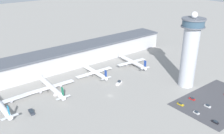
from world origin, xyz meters
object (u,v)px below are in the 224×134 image
at_px(control_tower, 190,50).
at_px(service_truck_catering, 31,112).
at_px(service_truck_baggage, 58,94).
at_px(car_white_wagon, 196,113).
at_px(car_navy_sedan, 192,99).
at_px(airplane_gate_delta, 132,62).
at_px(car_red_hatchback, 180,104).
at_px(car_silver_sedan, 215,122).
at_px(service_truck_fuel, 119,83).
at_px(airplane_gate_charlie, 95,72).
at_px(airplane_gate_bravo, 51,87).
at_px(car_blue_compact, 208,106).

bearing_deg(control_tower, service_truck_catering, 161.71).
relative_size(control_tower, service_truck_baggage, 8.08).
bearing_deg(car_white_wagon, control_tower, 46.37).
xyz_separation_m(service_truck_baggage, car_navy_sedan, (73.80, -65.97, -0.35)).
relative_size(airplane_gate_delta, service_truck_catering, 5.30).
relative_size(service_truck_baggage, car_red_hatchback, 1.52).
xyz_separation_m(car_silver_sedan, car_red_hatchback, (0.15, 26.86, 0.00)).
distance_m(airplane_gate_delta, car_navy_sedan, 74.16).
height_order(service_truck_fuel, service_truck_baggage, service_truck_baggage).
xyz_separation_m(airplane_gate_charlie, service_truck_catering, (-65.78, -21.32, -3.19)).
height_order(airplane_gate_delta, car_red_hatchback, airplane_gate_delta).
height_order(airplane_gate_charlie, service_truck_fuel, airplane_gate_charlie).
xyz_separation_m(airplane_gate_bravo, airplane_gate_delta, (83.70, -0.85, 0.20)).
bearing_deg(car_white_wagon, car_blue_compact, 0.14).
bearing_deg(control_tower, car_white_wagon, -133.63).
relative_size(car_navy_sedan, car_red_hatchback, 0.96).
distance_m(service_truck_fuel, car_silver_sedan, 79.64).
bearing_deg(car_blue_compact, service_truck_fuel, 111.94).
bearing_deg(car_silver_sedan, car_navy_sedan, 63.97).
relative_size(control_tower, car_red_hatchback, 12.29).
height_order(airplane_gate_delta, car_white_wagon, airplane_gate_delta).
distance_m(service_truck_catering, service_truck_fuel, 73.13).
distance_m(airplane_gate_delta, car_red_hatchback, 75.89).
xyz_separation_m(service_truck_fuel, car_blue_compact, (26.13, -64.86, -0.28)).
bearing_deg(airplane_gate_charlie, service_truck_catering, -162.05).
xyz_separation_m(airplane_gate_bravo, service_truck_fuel, (49.71, -22.11, -3.20)).
bearing_deg(service_truck_baggage, service_truck_catering, -156.88).
bearing_deg(service_truck_fuel, car_blue_compact, -68.06).
bearing_deg(car_white_wagon, car_red_hatchback, 88.36).
distance_m(service_truck_catering, car_navy_sedan, 113.39).
bearing_deg(airplane_gate_delta, service_truck_baggage, -174.65).
bearing_deg(car_white_wagon, airplane_gate_charlie, 102.83).
height_order(control_tower, airplane_gate_delta, control_tower).
relative_size(car_silver_sedan, car_navy_sedan, 0.91).
xyz_separation_m(service_truck_baggage, car_silver_sedan, (61.03, -92.13, -0.40)).
bearing_deg(service_truck_catering, airplane_gate_delta, 9.78).
distance_m(car_blue_compact, car_red_hatchback, 18.35).
bearing_deg(airplane_gate_bravo, car_navy_sedan, -44.54).
xyz_separation_m(service_truck_fuel, car_red_hatchback, (13.36, -51.68, -0.34)).
xyz_separation_m(control_tower, service_truck_catering, (-114.52, 37.84, -29.17)).
height_order(control_tower, car_silver_sedan, control_tower).
xyz_separation_m(service_truck_fuel, car_navy_sedan, (25.98, -52.38, -0.30)).
relative_size(service_truck_catering, car_silver_sedan, 1.75).
bearing_deg(control_tower, car_red_hatchback, -149.34).
bearing_deg(service_truck_catering, service_truck_fuel, -2.20).
relative_size(car_blue_compact, car_red_hatchback, 0.91).
bearing_deg(car_navy_sedan, car_white_wagon, -136.09).
height_order(airplane_gate_charlie, airplane_gate_delta, airplane_gate_delta).
distance_m(car_blue_compact, car_silver_sedan, 18.81).
bearing_deg(car_red_hatchback, car_white_wagon, -91.64).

